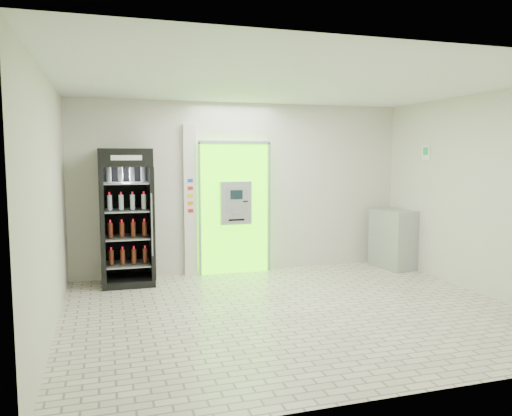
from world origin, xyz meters
name	(u,v)px	position (x,y,z in m)	size (l,w,h in m)	color
ground	(294,311)	(0.00, 0.00, 0.00)	(6.00, 6.00, 0.00)	beige
room_shell	(295,173)	(0.00, 0.00, 1.84)	(6.00, 6.00, 6.00)	beige
atm_assembly	(234,207)	(-0.20, 2.41, 1.17)	(1.30, 0.24, 2.33)	#4BFF00
pillar	(190,201)	(-0.98, 2.45, 1.30)	(0.22, 0.11, 2.60)	silver
beverage_cooler	(127,220)	(-2.05, 2.14, 1.05)	(0.84, 0.78, 2.18)	black
steel_cabinet	(394,239)	(2.72, 1.90, 0.54)	(0.67, 0.89, 1.08)	#9D9FA4
exit_sign	(426,153)	(2.99, 1.40, 2.12)	(0.02, 0.22, 0.26)	white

